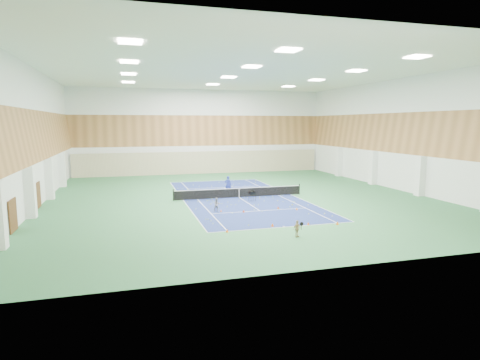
% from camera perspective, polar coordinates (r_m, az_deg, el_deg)
% --- Properties ---
extents(ground, '(40.00, 40.00, 0.00)m').
position_cam_1_polar(ground, '(39.35, -0.13, -2.49)').
color(ground, '#2D693D').
rests_on(ground, ground).
extents(room_shell, '(36.00, 40.00, 12.00)m').
position_cam_1_polar(room_shell, '(38.71, -0.13, 6.28)').
color(room_shell, white).
rests_on(room_shell, ground).
extents(wood_cladding, '(36.00, 40.00, 8.00)m').
position_cam_1_polar(wood_cladding, '(38.70, -0.13, 9.24)').
color(wood_cladding, '#A66E3D').
rests_on(wood_cladding, room_shell).
extents(ceiling_light_grid, '(21.40, 25.40, 0.06)m').
position_cam_1_polar(ceiling_light_grid, '(38.98, -0.14, 15.01)').
color(ceiling_light_grid, white).
rests_on(ceiling_light_grid, room_shell).
extents(court_surface, '(10.97, 23.77, 0.01)m').
position_cam_1_polar(court_surface, '(39.35, -0.13, -2.48)').
color(court_surface, navy).
rests_on(court_surface, ground).
extents(tennis_balls_scatter, '(10.57, 22.77, 0.07)m').
position_cam_1_polar(tennis_balls_scatter, '(39.34, -0.13, -2.42)').
color(tennis_balls_scatter, '#CCEC28').
rests_on(tennis_balls_scatter, ground).
extents(tennis_net, '(12.80, 0.10, 1.10)m').
position_cam_1_polar(tennis_net, '(39.25, -0.13, -1.70)').
color(tennis_net, black).
rests_on(tennis_net, ground).
extents(back_curtain, '(35.40, 0.16, 3.20)m').
position_cam_1_polar(back_curtain, '(58.22, -5.37, 2.48)').
color(back_curtain, '#C6B793').
rests_on(back_curtain, ground).
extents(door_left_a, '(0.08, 1.80, 2.20)m').
position_cam_1_polar(door_left_a, '(30.82, -29.58, -4.41)').
color(door_left_a, '#593319').
rests_on(door_left_a, ground).
extents(door_left_b, '(0.08, 1.80, 2.20)m').
position_cam_1_polar(door_left_b, '(38.50, -26.78, -1.93)').
color(door_left_b, '#593319').
rests_on(door_left_b, ground).
extents(coach, '(0.78, 0.65, 1.82)m').
position_cam_1_polar(coach, '(41.58, -1.71, -0.65)').
color(coach, '#213199').
rests_on(coach, ground).
extents(child_court, '(0.58, 0.46, 1.15)m').
position_cam_1_polar(child_court, '(33.04, -3.31, -3.51)').
color(child_court, gray).
rests_on(child_court, ground).
extents(child_apron, '(0.69, 0.50, 1.08)m').
position_cam_1_polar(child_apron, '(25.96, 8.11, -6.86)').
color(child_apron, tan).
rests_on(child_apron, ground).
extents(ball_cart, '(0.63, 0.63, 0.95)m').
position_cam_1_polar(ball_cart, '(37.47, 1.74, -2.29)').
color(ball_cart, black).
rests_on(ball_cart, ground).
extents(cone_svc_a, '(0.17, 0.17, 0.19)m').
position_cam_1_polar(cone_svc_a, '(32.99, -2.72, -4.38)').
color(cone_svc_a, '#FA590D').
rests_on(cone_svc_a, ground).
extents(cone_svc_b, '(0.21, 0.21, 0.23)m').
position_cam_1_polar(cone_svc_b, '(32.75, 0.52, -4.43)').
color(cone_svc_b, red).
rests_on(cone_svc_b, ground).
extents(cone_svc_c, '(0.21, 0.21, 0.23)m').
position_cam_1_polar(cone_svc_c, '(34.25, 5.45, -3.92)').
color(cone_svc_c, red).
rests_on(cone_svc_c, ground).
extents(cone_svc_d, '(0.20, 0.20, 0.22)m').
position_cam_1_polar(cone_svc_d, '(34.01, 8.08, -4.05)').
color(cone_svc_d, orange).
rests_on(cone_svc_d, ground).
extents(cone_base_a, '(0.20, 0.20, 0.22)m').
position_cam_1_polar(cone_base_a, '(26.90, -1.84, -7.20)').
color(cone_base_a, orange).
rests_on(cone_base_a, ground).
extents(cone_base_b, '(0.22, 0.22, 0.25)m').
position_cam_1_polar(cone_base_b, '(28.42, 4.64, -6.37)').
color(cone_base_b, '#DF5A0B').
rests_on(cone_base_b, ground).
extents(cone_base_c, '(0.20, 0.20, 0.22)m').
position_cam_1_polar(cone_base_c, '(29.15, 9.69, -6.12)').
color(cone_base_c, '#E5550C').
rests_on(cone_base_c, ground).
extents(cone_base_d, '(0.23, 0.23, 0.25)m').
position_cam_1_polar(cone_base_d, '(29.68, 13.69, -5.95)').
color(cone_base_d, orange).
rests_on(cone_base_d, ground).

